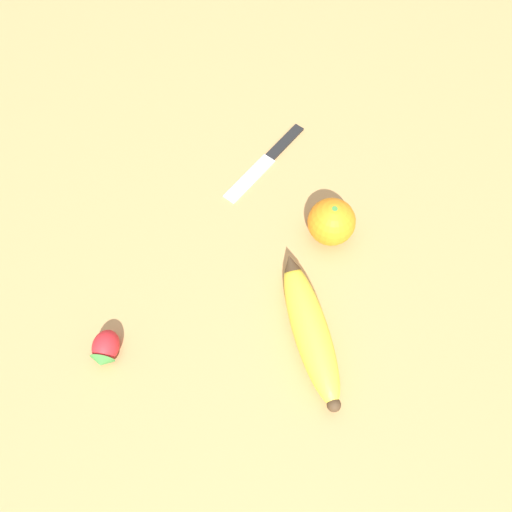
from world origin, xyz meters
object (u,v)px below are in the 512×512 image
strawberry (105,349)px  orange (331,222)px  banana (310,329)px  paring_knife (268,159)px

strawberry → orange: bearing=128.7°
strawberry → banana: bearing=103.2°
banana → strawberry: banana is taller
banana → orange: 0.16m
orange → strawberry: 0.35m
banana → orange: (0.16, 0.01, 0.01)m
banana → strawberry: size_ratio=3.83×
orange → paring_knife: (0.10, 0.12, -0.03)m
banana → paring_knife: bearing=-4.1°
orange → strawberry: bearing=138.2°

